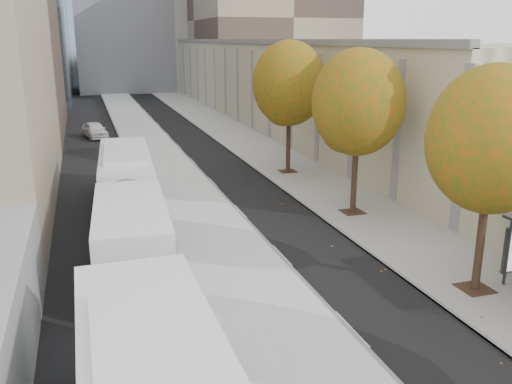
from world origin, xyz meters
name	(u,v)px	position (x,y,z in m)	size (l,w,h in m)	color
bus_platform	(163,166)	(-3.88, 35.00, 0.07)	(4.25, 150.00, 0.15)	#B7B7B7
sidewalk	(275,159)	(4.12, 35.00, 0.04)	(4.75, 150.00, 0.08)	gray
building_tan	(283,75)	(15.50, 64.00, 4.00)	(18.00, 92.00, 8.00)	gray
tree_c	(493,140)	(3.60, 13.00, 5.25)	(4.20, 4.20, 7.28)	black
tree_d	(358,103)	(3.60, 22.00, 5.47)	(4.40, 4.40, 7.60)	black
tree_e	(289,84)	(3.60, 31.00, 5.69)	(4.60, 4.60, 7.92)	black
bus_far	(128,199)	(-7.17, 22.66, 1.55)	(3.46, 17.08, 2.83)	silver
distant_car	(95,130)	(-7.90, 48.11, 0.69)	(1.63, 4.04, 1.38)	silver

